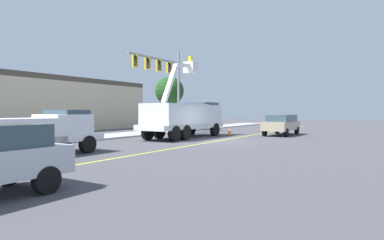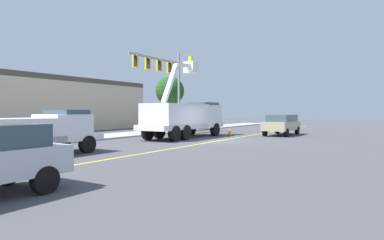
{
  "view_description": "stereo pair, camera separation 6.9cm",
  "coord_description": "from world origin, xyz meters",
  "px_view_note": "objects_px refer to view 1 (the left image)",
  "views": [
    {
      "loc": [
        -19.98,
        -9.22,
        2.01
      ],
      "look_at": [
        -0.71,
        1.57,
        1.4
      ],
      "focal_mm": 30.82,
      "sensor_mm": 36.0,
      "label": 1
    },
    {
      "loc": [
        -19.95,
        -9.28,
        2.01
      ],
      "look_at": [
        -0.71,
        1.57,
        1.4
      ],
      "focal_mm": 30.82,
      "sensor_mm": 36.0,
      "label": 2
    }
  ],
  "objects_px": {
    "utility_bucket_truck": "(185,116)",
    "passing_minivan": "(282,123)",
    "traffic_cone_mid_front": "(230,131)",
    "service_pickup_truck": "(39,131)",
    "traffic_signal_mast": "(164,74)"
  },
  "relations": [
    {
      "from": "traffic_signal_mast",
      "to": "service_pickup_truck",
      "type": "bearing_deg",
      "value": -166.39
    },
    {
      "from": "utility_bucket_truck",
      "to": "traffic_cone_mid_front",
      "type": "height_order",
      "value": "utility_bucket_truck"
    },
    {
      "from": "utility_bucket_truck",
      "to": "service_pickup_truck",
      "type": "distance_m",
      "value": 11.9
    },
    {
      "from": "service_pickup_truck",
      "to": "traffic_signal_mast",
      "type": "relative_size",
      "value": 0.75
    },
    {
      "from": "service_pickup_truck",
      "to": "utility_bucket_truck",
      "type": "bearing_deg",
      "value": -2.43
    },
    {
      "from": "passing_minivan",
      "to": "traffic_signal_mast",
      "type": "height_order",
      "value": "traffic_signal_mast"
    },
    {
      "from": "passing_minivan",
      "to": "traffic_cone_mid_front",
      "type": "xyz_separation_m",
      "value": [
        -2.9,
        3.42,
        -0.61
      ]
    },
    {
      "from": "passing_minivan",
      "to": "traffic_signal_mast",
      "type": "relative_size",
      "value": 0.64
    },
    {
      "from": "passing_minivan",
      "to": "traffic_cone_mid_front",
      "type": "relative_size",
      "value": 6.61
    },
    {
      "from": "utility_bucket_truck",
      "to": "traffic_cone_mid_front",
      "type": "xyz_separation_m",
      "value": [
        3.23,
        -2.27,
        -1.24
      ]
    },
    {
      "from": "traffic_cone_mid_front",
      "to": "passing_minivan",
      "type": "bearing_deg",
      "value": -49.68
    },
    {
      "from": "traffic_signal_mast",
      "to": "traffic_cone_mid_front",
      "type": "bearing_deg",
      "value": -91.02
    },
    {
      "from": "service_pickup_truck",
      "to": "traffic_signal_mast",
      "type": "distance_m",
      "value": 16.21
    },
    {
      "from": "utility_bucket_truck",
      "to": "passing_minivan",
      "type": "xyz_separation_m",
      "value": [
        6.13,
        -5.69,
        -0.63
      ]
    },
    {
      "from": "utility_bucket_truck",
      "to": "passing_minivan",
      "type": "bearing_deg",
      "value": -42.86
    }
  ]
}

